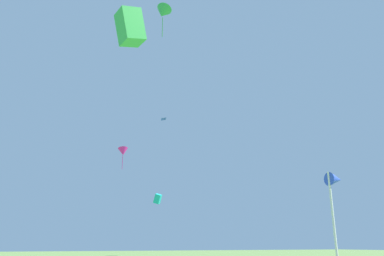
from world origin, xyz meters
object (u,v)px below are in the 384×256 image
at_px(distant_kite_magenta_high_right, 123,152).
at_px(distant_kite_green_overhead_distant, 163,13).
at_px(distant_kite_blue_low_right, 164,119).
at_px(marker_flag, 335,189).
at_px(distant_kite_teal_mid_right, 158,199).
at_px(distant_kite_green_mid_left, 130,27).

relative_size(distant_kite_magenta_high_right, distant_kite_green_overhead_distant, 0.76).
bearing_deg(distant_kite_blue_low_right, marker_flag, -103.66).
distance_m(distant_kite_teal_mid_right, marker_flag, 28.33).
bearing_deg(distant_kite_green_overhead_distant, distant_kite_green_mid_left, -116.44).
distance_m(distant_kite_magenta_high_right, marker_flag, 27.78).
bearing_deg(distant_kite_teal_mid_right, distant_kite_blue_low_right, -104.38).
xyz_separation_m(distant_kite_teal_mid_right, marker_flag, (-6.69, -27.36, -3.00)).
height_order(distant_kite_green_mid_left, distant_kite_teal_mid_right, distant_kite_green_mid_left).
height_order(distant_kite_magenta_high_right, distant_kite_blue_low_right, distant_kite_blue_low_right).
distance_m(distant_kite_green_mid_left, marker_flag, 10.67).
bearing_deg(distant_kite_green_overhead_distant, distant_kite_teal_mid_right, 70.15).
xyz_separation_m(distant_kite_green_overhead_distant, distant_kite_teal_mid_right, (3.49, 9.66, -12.29)).
bearing_deg(distant_kite_teal_mid_right, distant_kite_magenta_high_right, -170.08).
height_order(distant_kite_green_mid_left, marker_flag, distant_kite_green_mid_left).
relative_size(distant_kite_teal_mid_right, marker_flag, 0.48).
xyz_separation_m(distant_kite_blue_low_right, marker_flag, (-5.88, -24.17, -9.45)).
bearing_deg(distant_kite_magenta_high_right, distant_kite_green_overhead_distant, -89.67).
bearing_deg(distant_kite_green_mid_left, marker_flag, -77.36).
height_order(distant_kite_teal_mid_right, marker_flag, distant_kite_teal_mid_right).
relative_size(distant_kite_magenta_high_right, marker_flag, 0.94).
bearing_deg(distant_kite_magenta_high_right, distant_kite_teal_mid_right, 9.92).
distance_m(distant_kite_blue_low_right, marker_flag, 26.61).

